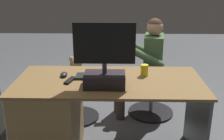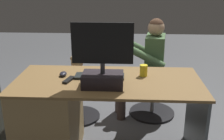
{
  "view_description": "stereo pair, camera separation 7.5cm",
  "coord_description": "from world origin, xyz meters",
  "px_view_note": "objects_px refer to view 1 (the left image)",
  "views": [
    {
      "loc": [
        -0.07,
        2.55,
        1.58
      ],
      "look_at": [
        -0.02,
        0.02,
        0.69
      ],
      "focal_mm": 44.59,
      "sensor_mm": 36.0,
      "label": 1
    },
    {
      "loc": [
        -0.15,
        2.55,
        1.58
      ],
      "look_at": [
        -0.02,
        0.02,
        0.69
      ],
      "focal_mm": 44.59,
      "sensor_mm": 36.0,
      "label": 2
    }
  ],
  "objects_px": {
    "computer_mouse": "(64,74)",
    "visitor_chair": "(151,94)",
    "monitor": "(105,67)",
    "keyboard": "(101,76)",
    "cup": "(144,70)",
    "teddy_bear": "(77,72)",
    "person": "(146,61)",
    "office_chair_teddy": "(78,97)",
    "desk": "(61,116)",
    "tv_remote": "(70,80)"
  },
  "relations": [
    {
      "from": "computer_mouse",
      "to": "tv_remote",
      "type": "bearing_deg",
      "value": 121.79
    },
    {
      "from": "teddy_bear",
      "to": "person",
      "type": "height_order",
      "value": "person"
    },
    {
      "from": "monitor",
      "to": "cup",
      "type": "xyz_separation_m",
      "value": [
        -0.33,
        -0.24,
        -0.11
      ]
    },
    {
      "from": "desk",
      "to": "cup",
      "type": "height_order",
      "value": "cup"
    },
    {
      "from": "desk",
      "to": "keyboard",
      "type": "bearing_deg",
      "value": -169.96
    },
    {
      "from": "teddy_bear",
      "to": "visitor_chair",
      "type": "distance_m",
      "value": 0.91
    },
    {
      "from": "monitor",
      "to": "computer_mouse",
      "type": "bearing_deg",
      "value": -30.02
    },
    {
      "from": "tv_remote",
      "to": "person",
      "type": "distance_m",
      "value": 1.1
    },
    {
      "from": "visitor_chair",
      "to": "keyboard",
      "type": "bearing_deg",
      "value": 54.19
    },
    {
      "from": "teddy_bear",
      "to": "person",
      "type": "bearing_deg",
      "value": -171.93
    },
    {
      "from": "visitor_chair",
      "to": "person",
      "type": "xyz_separation_m",
      "value": [
        0.08,
        0.01,
        0.41
      ]
    },
    {
      "from": "teddy_bear",
      "to": "person",
      "type": "distance_m",
      "value": 0.77
    },
    {
      "from": "cup",
      "to": "keyboard",
      "type": "bearing_deg",
      "value": 7.96
    },
    {
      "from": "desk",
      "to": "teddy_bear",
      "type": "distance_m",
      "value": 0.71
    },
    {
      "from": "computer_mouse",
      "to": "person",
      "type": "xyz_separation_m",
      "value": [
        -0.78,
        -0.72,
        -0.1
      ]
    },
    {
      "from": "tv_remote",
      "to": "office_chair_teddy",
      "type": "height_order",
      "value": "tv_remote"
    },
    {
      "from": "cup",
      "to": "teddy_bear",
      "type": "distance_m",
      "value": 0.92
    },
    {
      "from": "keyboard",
      "to": "visitor_chair",
      "type": "bearing_deg",
      "value": -125.81
    },
    {
      "from": "monitor",
      "to": "cup",
      "type": "relative_size",
      "value": 5.05
    },
    {
      "from": "computer_mouse",
      "to": "cup",
      "type": "xyz_separation_m",
      "value": [
        -0.7,
        -0.03,
        0.03
      ]
    },
    {
      "from": "computer_mouse",
      "to": "teddy_bear",
      "type": "relative_size",
      "value": 0.31
    },
    {
      "from": "monitor",
      "to": "keyboard",
      "type": "bearing_deg",
      "value": -77.01
    },
    {
      "from": "computer_mouse",
      "to": "visitor_chair",
      "type": "xyz_separation_m",
      "value": [
        -0.86,
        -0.73,
        -0.51
      ]
    },
    {
      "from": "desk",
      "to": "cup",
      "type": "bearing_deg",
      "value": -171.03
    },
    {
      "from": "keyboard",
      "to": "visitor_chair",
      "type": "distance_m",
      "value": 1.05
    },
    {
      "from": "tv_remote",
      "to": "visitor_chair",
      "type": "relative_size",
      "value": 0.29
    },
    {
      "from": "cup",
      "to": "tv_remote",
      "type": "relative_size",
      "value": 0.67
    },
    {
      "from": "keyboard",
      "to": "office_chair_teddy",
      "type": "distance_m",
      "value": 0.84
    },
    {
      "from": "keyboard",
      "to": "person",
      "type": "height_order",
      "value": "person"
    },
    {
      "from": "cup",
      "to": "teddy_bear",
      "type": "bearing_deg",
      "value": -40.24
    },
    {
      "from": "tv_remote",
      "to": "teddy_bear",
      "type": "relative_size",
      "value": 0.48
    },
    {
      "from": "person",
      "to": "cup",
      "type": "bearing_deg",
      "value": 83.34
    },
    {
      "from": "computer_mouse",
      "to": "teddy_bear",
      "type": "height_order",
      "value": "computer_mouse"
    },
    {
      "from": "teddy_bear",
      "to": "person",
      "type": "relative_size",
      "value": 0.28
    },
    {
      "from": "computer_mouse",
      "to": "cup",
      "type": "bearing_deg",
      "value": -177.19
    },
    {
      "from": "desk",
      "to": "monitor",
      "type": "height_order",
      "value": "monitor"
    },
    {
      "from": "visitor_chair",
      "to": "desk",
      "type": "bearing_deg",
      "value": 42.35
    },
    {
      "from": "office_chair_teddy",
      "to": "teddy_bear",
      "type": "bearing_deg",
      "value": -90.0
    },
    {
      "from": "office_chair_teddy",
      "to": "person",
      "type": "height_order",
      "value": "person"
    },
    {
      "from": "desk",
      "to": "tv_remote",
      "type": "bearing_deg",
      "value": 161.22
    },
    {
      "from": "desk",
      "to": "visitor_chair",
      "type": "bearing_deg",
      "value": -137.65
    },
    {
      "from": "tv_remote",
      "to": "person",
      "type": "bearing_deg",
      "value": -114.63
    },
    {
      "from": "computer_mouse",
      "to": "office_chair_teddy",
      "type": "relative_size",
      "value": 0.2
    },
    {
      "from": "desk",
      "to": "person",
      "type": "height_order",
      "value": "person"
    },
    {
      "from": "office_chair_teddy",
      "to": "visitor_chair",
      "type": "relative_size",
      "value": 0.9
    },
    {
      "from": "keyboard",
      "to": "computer_mouse",
      "type": "relative_size",
      "value": 4.38
    },
    {
      "from": "computer_mouse",
      "to": "desk",
      "type": "bearing_deg",
      "value": 69.11
    },
    {
      "from": "keyboard",
      "to": "cup",
      "type": "xyz_separation_m",
      "value": [
        -0.38,
        -0.05,
        0.04
      ]
    },
    {
      "from": "visitor_chair",
      "to": "office_chair_teddy",
      "type": "bearing_deg",
      "value": 8.92
    },
    {
      "from": "desk",
      "to": "teddy_bear",
      "type": "xyz_separation_m",
      "value": [
        -0.05,
        -0.69,
        0.17
      ]
    }
  ]
}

